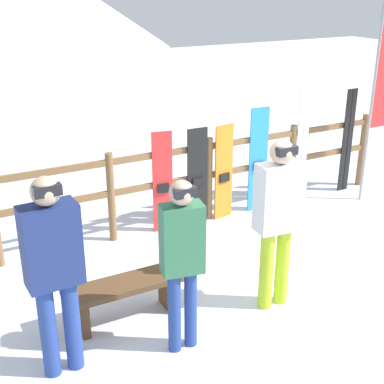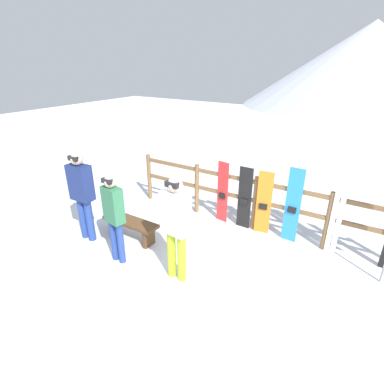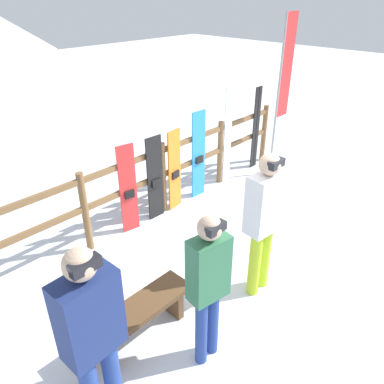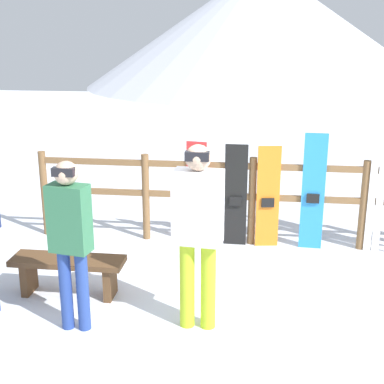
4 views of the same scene
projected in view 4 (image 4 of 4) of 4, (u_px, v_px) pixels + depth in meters
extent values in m
plane|color=white|center=(247.00, 312.00, 5.48)|extent=(40.00, 40.00, 0.00)
cone|color=silver|center=(262.00, 26.00, 27.28)|extent=(18.00, 18.00, 6.00)
cylinder|color=brown|center=(45.00, 193.00, 7.43)|extent=(0.10, 0.10, 1.19)
cylinder|color=brown|center=(146.00, 197.00, 7.25)|extent=(0.10, 0.10, 1.19)
cylinder|color=brown|center=(252.00, 201.00, 7.08)|extent=(0.10, 0.10, 1.19)
cylinder|color=brown|center=(363.00, 206.00, 6.90)|extent=(0.10, 0.10, 1.19)
cube|color=brown|center=(252.00, 197.00, 7.06)|extent=(5.74, 0.05, 0.08)
cube|color=brown|center=(253.00, 166.00, 6.94)|extent=(5.74, 0.05, 0.08)
cube|color=brown|center=(68.00, 261.00, 5.73)|extent=(1.22, 0.36, 0.06)
cube|color=brown|center=(29.00, 277.00, 5.84)|extent=(0.08, 0.29, 0.37)
cube|color=brown|center=(110.00, 281.00, 5.73)|extent=(0.08, 0.29, 0.37)
cylinder|color=#B7D826|center=(187.00, 284.00, 5.11)|extent=(0.14, 0.14, 0.87)
cylinder|color=#B7D826|center=(208.00, 286.00, 5.08)|extent=(0.14, 0.14, 0.87)
cube|color=white|center=(198.00, 207.00, 4.87)|extent=(0.47, 0.29, 0.69)
sphere|color=#D8B293|center=(198.00, 158.00, 4.73)|extent=(0.24, 0.24, 0.24)
cube|color=black|center=(197.00, 156.00, 4.66)|extent=(0.21, 0.08, 0.08)
cylinder|color=navy|center=(66.00, 290.00, 5.08)|extent=(0.12, 0.12, 0.81)
cylinder|color=navy|center=(83.00, 291.00, 5.06)|extent=(0.12, 0.12, 0.81)
cube|color=#33724C|center=(69.00, 219.00, 4.86)|extent=(0.40, 0.27, 0.64)
sphere|color=#D8B293|center=(66.00, 173.00, 4.73)|extent=(0.22, 0.22, 0.22)
cube|color=black|center=(63.00, 172.00, 4.66)|extent=(0.20, 0.08, 0.08)
cube|color=red|center=(196.00, 193.00, 7.08)|extent=(0.27, 0.07, 1.39)
cube|color=black|center=(196.00, 199.00, 7.08)|extent=(0.15, 0.05, 0.12)
cube|color=black|center=(236.00, 196.00, 7.02)|extent=(0.30, 0.03, 1.37)
cube|color=black|center=(236.00, 201.00, 7.02)|extent=(0.16, 0.03, 0.12)
cube|color=orange|center=(268.00, 197.00, 6.97)|extent=(0.30, 0.07, 1.36)
cube|color=black|center=(268.00, 203.00, 6.97)|extent=(0.17, 0.06, 0.12)
cube|color=#288CE0|center=(313.00, 192.00, 6.88)|extent=(0.29, 0.04, 1.54)
cube|color=black|center=(313.00, 198.00, 6.88)|extent=(0.16, 0.04, 0.12)
cube|color=white|center=(373.00, 185.00, 6.76)|extent=(0.09, 0.02, 1.79)
cube|color=white|center=(381.00, 185.00, 6.74)|extent=(0.09, 0.02, 1.79)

